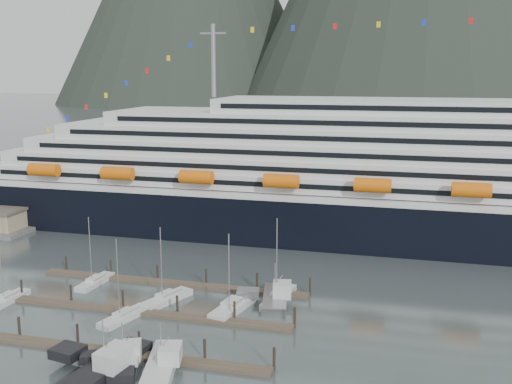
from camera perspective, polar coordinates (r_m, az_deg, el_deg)
ground at (r=89.89m, az=-9.10°, el=-12.36°), size 1600.00×1600.00×0.00m
cruise_ship at (r=132.14m, az=12.76°, el=0.68°), size 210.00×30.40×50.30m
dock_near at (r=83.83m, az=-15.11°, el=-14.23°), size 48.18×2.28×3.20m
dock_mid at (r=94.26m, az=-11.13°, el=-11.08°), size 48.18×2.28×3.20m
dock_far at (r=105.27m, az=-8.03°, el=-8.53°), size 48.18×2.28×3.20m
sailboat_a at (r=104.36m, az=-22.59°, el=-9.46°), size 2.88×8.41×11.62m
sailboat_b at (r=92.33m, az=-12.44°, el=-11.56°), size 4.85×9.36×13.00m
sailboat_c at (r=97.76m, az=-8.50°, el=-10.07°), size 5.90×9.92×12.95m
sailboat_e at (r=107.81m, az=-15.07°, el=-8.29°), size 3.01×9.04×12.52m
sailboat_g at (r=97.41m, az=2.18°, el=-10.03°), size 3.84×11.00×14.27m
sailboat_h at (r=93.42m, az=-2.24°, el=-10.99°), size 5.05×10.74×13.02m
trawler_b at (r=79.08m, az=-12.59°, el=-15.31°), size 8.49×10.15×6.24m
trawler_c at (r=77.78m, az=-14.31°, el=-15.78°), size 10.93×15.30×7.61m
trawler_d at (r=77.32m, az=-9.08°, el=-15.79°), size 8.99×11.71×6.67m
trawler_e at (r=95.96m, az=1.74°, el=-10.05°), size 9.01×11.72×7.30m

